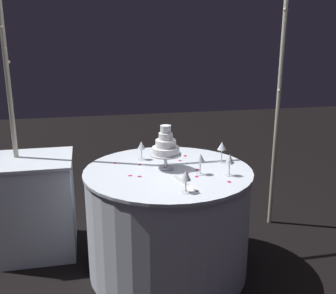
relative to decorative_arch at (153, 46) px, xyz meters
name	(u,v)px	position (x,y,z in m)	size (l,w,h in m)	color
ground_plane	(168,268)	(0.00, -0.55, -1.61)	(12.00, 12.00, 0.00)	black
decorative_arch	(153,46)	(0.00, 0.00, 0.00)	(2.22, 0.06, 2.48)	#B7B29E
main_table	(168,221)	(0.00, -0.55, -1.22)	(1.18, 1.18, 0.78)	silver
side_table	(38,205)	(-0.95, -0.06, -1.22)	(0.58, 0.58, 0.78)	silver
tiered_cake	(166,147)	(-0.01, -0.51, -0.67)	(0.22, 0.22, 0.31)	silver
wine_glass_0	(186,176)	(0.02, -0.97, -0.73)	(0.06, 0.06, 0.14)	silver
wine_glass_1	(222,147)	(0.42, -0.46, -0.71)	(0.07, 0.07, 0.16)	silver
wine_glass_2	(160,141)	(0.01, -0.18, -0.72)	(0.07, 0.07, 0.15)	silver
wine_glass_3	(230,160)	(0.38, -0.75, -0.72)	(0.06, 0.06, 0.15)	silver
wine_glass_4	(141,146)	(-0.15, -0.27, -0.73)	(0.06, 0.06, 0.14)	silver
wine_glass_5	(200,159)	(0.19, -0.68, -0.72)	(0.06, 0.06, 0.15)	silver
cake_knife	(187,184)	(0.05, -0.85, -0.83)	(0.10, 0.29, 0.01)	silver
rose_petal_0	(185,156)	(0.20, -0.26, -0.83)	(0.04, 0.02, 0.00)	#C61951
rose_petal_1	(197,170)	(0.20, -0.59, -0.83)	(0.03, 0.02, 0.00)	#C61951
rose_petal_2	(229,182)	(0.33, -0.86, -0.83)	(0.03, 0.02, 0.00)	#C61951
rose_petal_3	(115,163)	(-0.35, -0.32, -0.83)	(0.03, 0.02, 0.00)	#C61951
rose_petal_4	(130,176)	(-0.27, -0.61, -0.83)	(0.03, 0.02, 0.00)	#C61951
rose_petal_5	(160,150)	(0.04, -0.05, -0.83)	(0.03, 0.02, 0.00)	#C61951
rose_petal_6	(140,176)	(-0.21, -0.64, -0.83)	(0.03, 0.02, 0.00)	#C61951
rose_petal_7	(180,160)	(0.13, -0.36, -0.83)	(0.03, 0.02, 0.00)	#C61951
rose_petal_8	(187,173)	(0.11, -0.65, -0.83)	(0.04, 0.03, 0.00)	#C61951
rose_petal_9	(140,165)	(-0.18, -0.40, -0.83)	(0.03, 0.02, 0.00)	#C61951
rose_petal_10	(197,176)	(0.16, -0.72, -0.83)	(0.03, 0.02, 0.00)	#C61951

